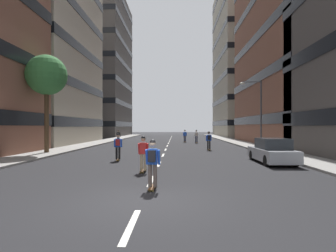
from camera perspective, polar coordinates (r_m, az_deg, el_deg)
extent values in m
plane|color=black|center=(32.97, -0.05, -3.98)|extent=(148.68, 148.68, 0.00)
cube|color=gray|center=(37.54, -14.55, -3.40)|extent=(2.80, 68.14, 0.14)
cube|color=gray|center=(37.02, 14.96, -3.44)|extent=(2.80, 68.14, 0.14)
cube|color=silver|center=(6.58, -7.78, -19.98)|extent=(0.16, 2.20, 0.01)
cube|color=silver|center=(11.37, -3.53, -11.44)|extent=(0.16, 2.20, 0.01)
cube|color=silver|center=(16.29, -1.91, -7.98)|extent=(0.16, 2.20, 0.01)
cube|color=silver|center=(21.24, -1.05, -6.13)|extent=(0.16, 2.20, 0.01)
cube|color=silver|center=(26.21, -0.52, -4.98)|extent=(0.16, 2.20, 0.01)
cube|color=silver|center=(31.20, -0.16, -4.20)|extent=(0.16, 2.20, 0.01)
cube|color=silver|center=(36.18, 0.10, -3.63)|extent=(0.16, 2.20, 0.01)
cube|color=silver|center=(41.17, 0.30, -3.20)|extent=(0.16, 2.20, 0.01)
cube|color=silver|center=(46.16, 0.45, -2.86)|extent=(0.16, 2.20, 0.01)
cube|color=silver|center=(51.16, 0.58, -2.59)|extent=(0.16, 2.20, 0.01)
cube|color=silver|center=(56.15, 0.68, -2.37)|extent=(0.16, 2.20, 0.01)
cube|color=silver|center=(61.15, 0.77, -2.18)|extent=(0.16, 2.20, 0.01)
cube|color=#BCB29E|center=(42.69, -26.91, 22.10)|extent=(14.09, 17.40, 36.71)
cube|color=black|center=(39.54, -26.92, 0.67)|extent=(14.21, 17.52, 1.10)
cube|color=black|center=(39.86, -26.92, 7.28)|extent=(14.21, 17.52, 1.10)
cube|color=black|center=(40.70, -26.91, 13.69)|extent=(14.21, 17.52, 1.10)
cube|color=black|center=(42.03, -26.91, 19.78)|extent=(14.21, 17.52, 1.10)
cube|color=#4C4744|center=(67.03, -15.07, 11.85)|extent=(14.09, 20.23, 32.20)
cube|color=black|center=(65.58, -15.07, 0.37)|extent=(14.21, 20.35, 1.10)
cube|color=black|center=(65.78, -15.07, 4.38)|extent=(14.21, 20.35, 1.10)
cube|color=black|center=(66.29, -15.07, 8.35)|extent=(14.21, 20.35, 1.10)
cube|color=black|center=(67.12, -15.07, 12.24)|extent=(14.21, 20.35, 1.10)
cube|color=black|center=(68.25, -15.07, 16.01)|extent=(14.21, 20.35, 1.10)
cube|color=black|center=(69.67, -15.07, 19.65)|extent=(14.21, 20.35, 1.10)
cube|color=black|center=(71.35, -15.06, 23.13)|extent=(14.21, 20.35, 1.10)
cube|color=brown|center=(41.61, 27.69, 21.85)|extent=(14.09, 22.50, 35.56)
cube|color=black|center=(38.60, 27.71, 1.12)|extent=(14.21, 22.62, 1.10)
cube|color=black|center=(39.04, 27.70, 8.60)|extent=(14.21, 22.62, 1.10)
cube|color=black|center=(40.12, 27.70, 15.79)|extent=(14.21, 22.62, 1.10)
cube|color=#B2A893|center=(66.75, 16.79, 13.02)|extent=(14.09, 21.20, 34.75)
cube|color=black|center=(65.02, 16.80, 0.57)|extent=(14.21, 21.32, 1.10)
cube|color=black|center=(65.27, 16.80, 4.93)|extent=(14.21, 21.32, 1.10)
cube|color=black|center=(65.89, 16.79, 9.24)|extent=(14.21, 21.32, 1.10)
cube|color=black|center=(66.87, 16.79, 13.44)|extent=(14.21, 21.32, 1.10)
cube|color=black|center=(68.20, 16.79, 17.50)|extent=(14.21, 21.32, 1.10)
cube|color=black|center=(69.86, 16.79, 21.38)|extent=(14.21, 21.32, 1.10)
cube|color=#B2B7BF|center=(17.82, 21.02, -5.59)|extent=(1.80, 4.40, 0.70)
cube|color=#2D3338|center=(17.63, 21.18, -3.47)|extent=(1.60, 2.10, 0.64)
cylinder|color=black|center=(18.98, 17.27, -5.89)|extent=(0.22, 0.64, 0.64)
cylinder|color=black|center=(19.47, 21.83, -5.74)|extent=(0.22, 0.64, 0.64)
cylinder|color=black|center=(16.22, 20.04, -6.88)|extent=(0.22, 0.64, 0.64)
cylinder|color=black|center=(16.79, 25.26, -6.65)|extent=(0.22, 0.64, 0.64)
cylinder|color=#4C3823|center=(24.06, -24.16, 1.04)|extent=(0.36, 0.36, 5.14)
sphere|color=#387A3D|center=(24.42, -24.16, 9.76)|extent=(3.23, 3.23, 3.23)
cylinder|color=#3F3F44|center=(27.59, 18.99, 2.31)|extent=(0.16, 0.16, 6.50)
cylinder|color=#3F3F44|center=(27.65, 17.18, 8.86)|extent=(1.80, 0.10, 0.10)
ellipsoid|color=silver|center=(27.40, 15.35, 8.63)|extent=(0.50, 0.30, 0.24)
cube|color=brown|center=(25.95, 8.58, -4.86)|extent=(0.26, 0.91, 0.02)
cylinder|color=#D8BF4C|center=(26.26, 8.45, -4.90)|extent=(0.18, 0.08, 0.07)
cylinder|color=#D8BF4C|center=(25.64, 8.71, -5.02)|extent=(0.18, 0.08, 0.07)
cylinder|color=black|center=(25.90, 8.38, -3.95)|extent=(0.15, 0.15, 0.80)
cylinder|color=black|center=(25.93, 8.77, -3.95)|extent=(0.15, 0.15, 0.80)
cube|color=blue|center=(25.88, 8.58, -2.46)|extent=(0.33, 0.22, 0.55)
cylinder|color=blue|center=(25.89, 8.08, -2.52)|extent=(0.10, 0.23, 0.55)
cylinder|color=blue|center=(25.97, 9.04, -2.51)|extent=(0.10, 0.23, 0.55)
sphere|color=tan|center=(25.88, 8.57, -1.45)|extent=(0.22, 0.22, 0.22)
sphere|color=black|center=(25.88, 8.57, -1.34)|extent=(0.21, 0.21, 0.21)
cube|color=black|center=(25.70, 8.65, -2.41)|extent=(0.27, 0.18, 0.40)
cube|color=brown|center=(36.66, -10.40, -3.46)|extent=(0.33, 0.92, 0.02)
cylinder|color=#D8BF4C|center=(36.96, -10.23, -3.51)|extent=(0.19, 0.10, 0.07)
cylinder|color=#D8BF4C|center=(36.36, -10.58, -3.56)|extent=(0.19, 0.10, 0.07)
cylinder|color=black|center=(36.67, -10.53, -2.81)|extent=(0.16, 0.16, 0.80)
cylinder|color=black|center=(36.60, -10.27, -2.82)|extent=(0.16, 0.16, 0.80)
cube|color=black|center=(36.61, -10.40, -1.76)|extent=(0.35, 0.25, 0.55)
cylinder|color=black|center=(36.73, -10.70, -1.80)|extent=(0.12, 0.24, 0.55)
cylinder|color=black|center=(36.58, -10.05, -1.81)|extent=(0.12, 0.24, 0.55)
sphere|color=tan|center=(36.62, -10.39, -1.05)|extent=(0.22, 0.22, 0.22)
sphere|color=black|center=(36.62, -10.39, -0.97)|extent=(0.21, 0.21, 0.21)
cube|color=brown|center=(38.72, 3.57, -3.28)|extent=(0.22, 0.90, 0.02)
cylinder|color=#D8BF4C|center=(39.04, 3.54, -3.32)|extent=(0.18, 0.07, 0.07)
cylinder|color=#D8BF4C|center=(38.40, 3.60, -3.38)|extent=(0.18, 0.07, 0.07)
cylinder|color=#2D334C|center=(38.69, 3.44, -2.67)|extent=(0.14, 0.14, 0.80)
cylinder|color=#2D334C|center=(38.70, 3.70, -2.67)|extent=(0.14, 0.14, 0.80)
cube|color=blue|center=(38.67, 3.57, -1.67)|extent=(0.32, 0.21, 0.55)
cylinder|color=blue|center=(38.71, 3.24, -1.71)|extent=(0.10, 0.23, 0.55)
cylinder|color=blue|center=(38.74, 3.89, -1.71)|extent=(0.10, 0.23, 0.55)
sphere|color=tan|center=(38.68, 3.57, -1.00)|extent=(0.22, 0.22, 0.22)
sphere|color=black|center=(38.68, 3.57, -0.92)|extent=(0.21, 0.21, 0.21)
cube|color=brown|center=(9.89, -3.26, -12.69)|extent=(0.27, 0.91, 0.02)
cylinder|color=#D8BF4C|center=(10.21, -2.95, -12.56)|extent=(0.19, 0.08, 0.07)
cylinder|color=#D8BF4C|center=(9.60, -3.59, -13.38)|extent=(0.19, 0.08, 0.07)
cylinder|color=#594C47|center=(9.83, -3.78, -10.33)|extent=(0.15, 0.15, 0.80)
cylinder|color=#594C47|center=(9.80, -2.73, -10.36)|extent=(0.15, 0.15, 0.80)
cube|color=blue|center=(9.71, -3.26, -6.42)|extent=(0.34, 0.23, 0.55)
cylinder|color=blue|center=(9.81, -4.48, -6.53)|extent=(0.11, 0.24, 0.55)
cylinder|color=blue|center=(9.73, -1.92, -6.58)|extent=(0.11, 0.24, 0.55)
sphere|color=beige|center=(9.69, -3.24, -3.74)|extent=(0.22, 0.22, 0.22)
sphere|color=black|center=(9.69, -3.24, -3.44)|extent=(0.21, 0.21, 0.21)
cube|color=black|center=(9.54, -3.44, -6.36)|extent=(0.27, 0.18, 0.40)
cube|color=brown|center=(18.14, -10.48, -6.92)|extent=(0.32, 0.92, 0.02)
cylinder|color=#D8BF4C|center=(18.47, -10.40, -6.95)|extent=(0.19, 0.09, 0.07)
cylinder|color=#D8BF4C|center=(17.83, -10.56, -7.19)|extent=(0.19, 0.09, 0.07)
cylinder|color=black|center=(18.11, -10.76, -5.62)|extent=(0.16, 0.16, 0.80)
cylinder|color=black|center=(18.09, -10.19, -5.63)|extent=(0.16, 0.16, 0.80)
cube|color=blue|center=(18.05, -10.48, -3.49)|extent=(0.34, 0.24, 0.55)
cylinder|color=blue|center=(18.12, -11.16, -3.56)|extent=(0.12, 0.24, 0.55)
cylinder|color=blue|center=(18.08, -9.77, -3.57)|extent=(0.12, 0.24, 0.55)
sphere|color=tan|center=(18.04, -10.47, -2.04)|extent=(0.22, 0.22, 0.22)
sphere|color=black|center=(18.04, -10.47, -1.89)|extent=(0.21, 0.21, 0.21)
cube|color=#A52626|center=(17.86, -10.52, -3.43)|extent=(0.28, 0.19, 0.40)
cube|color=brown|center=(36.84, 5.99, -3.44)|extent=(0.26, 0.91, 0.02)
cylinder|color=#D8BF4C|center=(37.16, 5.92, -3.49)|extent=(0.18, 0.08, 0.07)
cylinder|color=#D8BF4C|center=(36.52, 6.06, -3.55)|extent=(0.18, 0.08, 0.07)
cylinder|color=#2D334C|center=(36.80, 5.85, -2.80)|extent=(0.15, 0.15, 0.80)
cylinder|color=#2D334C|center=(36.83, 6.13, -2.80)|extent=(0.15, 0.15, 0.80)
cube|color=white|center=(36.79, 5.99, -1.75)|extent=(0.33, 0.22, 0.55)
cylinder|color=white|center=(36.81, 5.64, -1.80)|extent=(0.10, 0.23, 0.55)
cylinder|color=white|center=(36.87, 6.31, -1.79)|extent=(0.10, 0.23, 0.55)
sphere|color=#997051|center=(36.80, 5.98, -1.04)|extent=(0.22, 0.22, 0.22)
sphere|color=black|center=(36.80, 5.98, -0.97)|extent=(0.21, 0.21, 0.21)
cube|color=beige|center=(36.61, 6.03, -1.72)|extent=(0.27, 0.18, 0.40)
cube|color=brown|center=(13.47, -5.24, -9.31)|extent=(0.27, 0.91, 0.02)
cylinder|color=#D8BF4C|center=(13.79, -4.97, -9.29)|extent=(0.19, 0.08, 0.07)
cylinder|color=#D8BF4C|center=(13.17, -5.52, -9.73)|extent=(0.19, 0.08, 0.07)
cylinder|color=tan|center=(13.43, -5.62, -7.56)|extent=(0.15, 0.15, 0.80)
cylinder|color=tan|center=(13.39, -4.86, -7.58)|extent=(0.15, 0.15, 0.80)
cube|color=red|center=(13.34, -5.24, -4.70)|extent=(0.33, 0.22, 0.55)
cylinder|color=red|center=(13.44, -6.12, -4.78)|extent=(0.11, 0.24, 0.55)
cylinder|color=red|center=(13.35, -4.26, -4.81)|extent=(0.11, 0.24, 0.55)
sphere|color=tan|center=(13.33, -5.22, -2.74)|extent=(0.22, 0.22, 0.22)
sphere|color=black|center=(13.33, -5.22, -2.52)|extent=(0.21, 0.21, 0.21)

